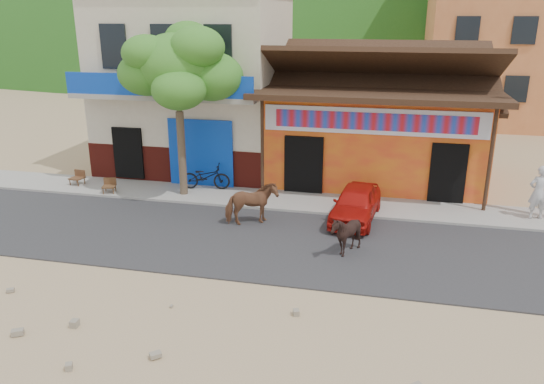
{
  "coord_description": "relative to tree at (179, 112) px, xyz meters",
  "views": [
    {
      "loc": [
        2.54,
        -11.31,
        6.38
      ],
      "look_at": [
        -0.68,
        3.0,
        1.4
      ],
      "focal_mm": 35.0,
      "sensor_mm": 36.0,
      "label": 1
    }
  ],
  "objects": [
    {
      "name": "cafe_building",
      "position": [
        -0.9,
        4.2,
        0.38
      ],
      "size": [
        7.0,
        6.0,
        7.0
      ],
      "primitive_type": "cube",
      "color": "beige",
      "rests_on": "ground"
    },
    {
      "name": "cow_tan",
      "position": [
        3.1,
        -2.1,
        -2.4
      ],
      "size": [
        1.76,
        1.41,
        1.36
      ],
      "primitive_type": "imported",
      "rotation": [
        0.0,
        0.0,
        2.07
      ],
      "color": "brown",
      "rests_on": "road"
    },
    {
      "name": "cafe_chair_left",
      "position": [
        -4.4,
        0.13,
        -2.5
      ],
      "size": [
        0.53,
        0.53,
        1.0
      ],
      "primitive_type": null,
      "rotation": [
        0.0,
        0.0,
        -0.14
      ],
      "color": "#51301B",
      "rests_on": "sidewalk"
    },
    {
      "name": "dance_club",
      "position": [
        6.6,
        4.2,
        -1.32
      ],
      "size": [
        8.0,
        6.0,
        3.6
      ],
      "primitive_type": "cube",
      "color": "orange",
      "rests_on": "ground"
    },
    {
      "name": "apartment_front",
      "position": [
        13.6,
        18.2,
        2.88
      ],
      "size": [
        9.0,
        9.0,
        12.0
      ],
      "primitive_type": "cube",
      "color": "#CC723F",
      "rests_on": "ground"
    },
    {
      "name": "red_car",
      "position": [
        6.26,
        -1.0,
        -2.52
      ],
      "size": [
        1.68,
        3.39,
        1.11
      ],
      "primitive_type": "imported",
      "rotation": [
        0.0,
        0.0,
        -0.12
      ],
      "color": "#B3120C",
      "rests_on": "road"
    },
    {
      "name": "pedestrian",
      "position": [
        11.88,
        0.17,
        -2.12
      ],
      "size": [
        0.73,
        0.57,
        1.75
      ],
      "primitive_type": "imported",
      "rotation": [
        0.0,
        0.0,
        3.41
      ],
      "color": "silver",
      "rests_on": "sidewalk"
    },
    {
      "name": "ground",
      "position": [
        4.6,
        -5.8,
        -3.12
      ],
      "size": [
        120.0,
        120.0,
        0.0
      ],
      "primitive_type": "plane",
      "color": "#9E825B",
      "rests_on": "ground"
    },
    {
      "name": "sidewalk",
      "position": [
        4.6,
        0.2,
        -3.06
      ],
      "size": [
        60.0,
        2.0,
        0.12
      ],
      "primitive_type": "cube",
      "color": "gray",
      "rests_on": "ground"
    },
    {
      "name": "road",
      "position": [
        4.6,
        -3.3,
        -3.1
      ],
      "size": [
        60.0,
        5.0,
        0.04
      ],
      "primitive_type": "cube",
      "color": "#28282B",
      "rests_on": "ground"
    },
    {
      "name": "tree",
      "position": [
        0.0,
        0.0,
        0.0
      ],
      "size": [
        3.0,
        3.0,
        6.0
      ],
      "primitive_type": null,
      "color": "#2D721E",
      "rests_on": "sidewalk"
    },
    {
      "name": "scooter",
      "position": [
        0.6,
        0.7,
        -2.52
      ],
      "size": [
        1.89,
        0.9,
        0.95
      ],
      "primitive_type": "imported",
      "rotation": [
        0.0,
        0.0,
        1.73
      ],
      "color": "black",
      "rests_on": "sidewalk"
    },
    {
      "name": "cafe_chair_right",
      "position": [
        -2.71,
        -0.49,
        -2.52
      ],
      "size": [
        0.55,
        0.55,
        0.96
      ],
      "primitive_type": null,
      "rotation": [
        0.0,
        0.0,
        0.27
      ],
      "color": "#4E291A",
      "rests_on": "sidewalk"
    },
    {
      "name": "cow_dark",
      "position": [
        6.18,
        -3.65,
        -2.49
      ],
      "size": [
        1.32,
        1.24,
        1.18
      ],
      "primitive_type": "imported",
      "rotation": [
        0.0,
        0.0,
        -1.25
      ],
      "color": "black",
      "rests_on": "road"
    }
  ]
}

